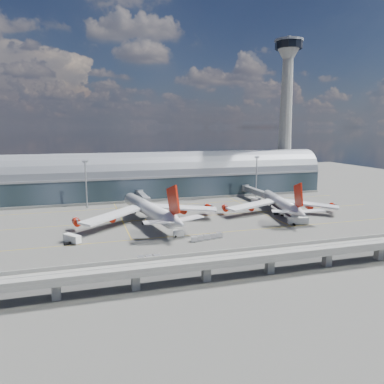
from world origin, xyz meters
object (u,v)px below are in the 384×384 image
object	(u,v)px
floodlight_mast_left	(86,183)
cargo_train_1	(207,237)
service_truck_2	(298,221)
service_truck_4	(256,201)
service_truck_0	(72,239)
service_truck_3	(286,214)
airliner_left	(150,210)
floodlight_mast_right	(256,176)
control_tower	(286,115)
service_truck_5	(152,219)
cargo_train_0	(149,258)
service_truck_1	(179,233)
airliner_right	(281,204)

from	to	relation	value
floodlight_mast_left	cargo_train_1	bearing A→B (deg)	-59.51
service_truck_2	service_truck_4	size ratio (longest dim) A/B	1.53
service_truck_0	cargo_train_1	xyz separation A→B (m)	(49.90, -10.83, -0.69)
service_truck_3	airliner_left	bearing A→B (deg)	-159.25
floodlight_mast_right	service_truck_2	bearing A→B (deg)	-99.29
control_tower	service_truck_5	world-z (taller)	control_tower
control_tower	cargo_train_0	distance (m)	174.01
service_truck_1	airliner_left	bearing A→B (deg)	24.37
control_tower	floodlight_mast_left	world-z (taller)	control_tower
control_tower	service_truck_1	distance (m)	146.88
floodlight_mast_right	cargo_train_1	bearing A→B (deg)	-127.96
service_truck_1	cargo_train_0	world-z (taller)	service_truck_1
service_truck_3	cargo_train_0	size ratio (longest dim) A/B	0.68
cargo_train_0	floodlight_mast_left	bearing A→B (deg)	6.93
service_truck_1	service_truck_4	xyz separation A→B (m)	(59.06, 50.81, 0.34)
airliner_left	service_truck_3	world-z (taller)	airliner_left
airliner_left	service_truck_2	xyz separation A→B (m)	(63.00, -22.02, -4.49)
service_truck_3	cargo_train_0	world-z (taller)	service_truck_3
control_tower	cargo_train_0	world-z (taller)	control_tower
service_truck_5	cargo_train_1	bearing A→B (deg)	-114.08
service_truck_0	service_truck_2	bearing A→B (deg)	-38.75
service_truck_5	cargo_train_0	xyz separation A→B (m)	(-10.85, -50.68, -0.33)
floodlight_mast_left	cargo_train_1	size ratio (longest dim) A/B	1.83
service_truck_0	service_truck_3	size ratio (longest dim) A/B	1.39
floodlight_mast_left	service_truck_1	distance (m)	74.80
service_truck_1	cargo_train_1	world-z (taller)	service_truck_1
service_truck_1	cargo_train_0	distance (m)	29.10
service_truck_5	cargo_train_1	size ratio (longest dim) A/B	0.36
service_truck_4	cargo_train_0	world-z (taller)	service_truck_4
airliner_left	cargo_train_1	bearing A→B (deg)	-73.32
airliner_left	airliner_right	xyz separation A→B (m)	(66.38, -0.91, -1.07)
service_truck_5	service_truck_1	bearing A→B (deg)	-125.99
service_truck_4	floodlight_mast_left	bearing A→B (deg)	152.48
service_truck_0	service_truck_5	distance (m)	42.01
floodlight_mast_left	service_truck_4	xyz separation A→B (m)	(92.73, -14.83, -12.02)
control_tower	service_truck_0	world-z (taller)	control_tower
floodlight_mast_right	service_truck_0	size ratio (longest dim) A/B	3.36
floodlight_mast_right	service_truck_4	world-z (taller)	floodlight_mast_right
airliner_left	service_truck_1	xyz separation A→B (m)	(6.95, -24.79, -4.90)
floodlight_mast_right	airliner_right	xyz separation A→B (m)	(-6.91, -41.76, -8.53)
airliner_right	service_truck_2	xyz separation A→B (m)	(-3.38, -21.11, -3.43)
control_tower	floodlight_mast_right	bearing A→B (deg)	-141.34
service_truck_5	service_truck_2	bearing A→B (deg)	-68.86
floodlight_mast_left	service_truck_3	world-z (taller)	floodlight_mast_left
service_truck_1	service_truck_4	bearing A→B (deg)	-40.60
service_truck_4	service_truck_3	bearing A→B (deg)	-109.11
airliner_left	service_truck_3	bearing A→B (deg)	-16.48
control_tower	service_truck_1	xyz separation A→B (m)	(-101.34, -93.64, -50.36)
control_tower	floodlight_mast_right	xyz separation A→B (m)	(-35.00, -28.00, -38.00)
service_truck_1	airliner_right	bearing A→B (deg)	-59.41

